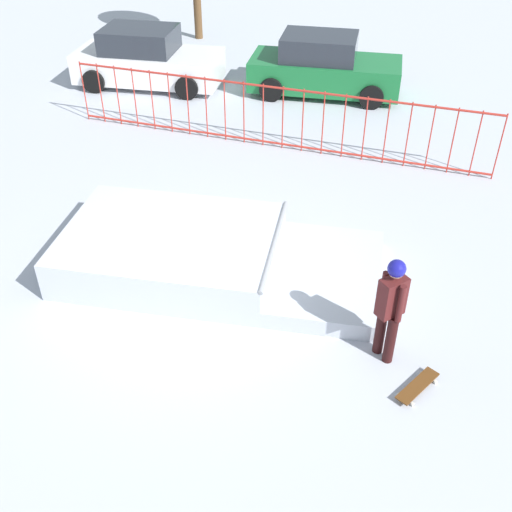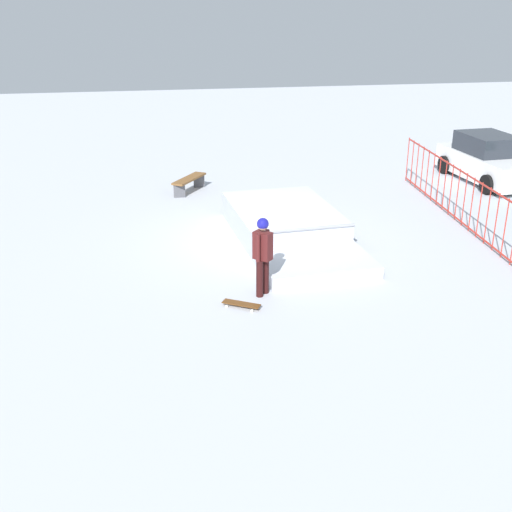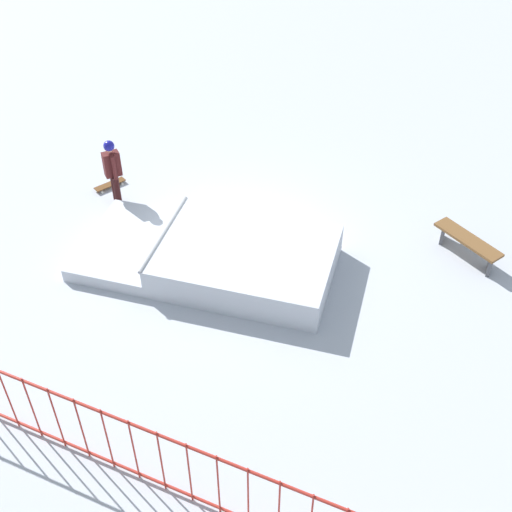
{
  "view_description": "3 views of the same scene",
  "coord_description": "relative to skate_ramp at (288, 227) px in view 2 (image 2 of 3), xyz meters",
  "views": [
    {
      "loc": [
        2.93,
        -7.21,
        6.45
      ],
      "look_at": [
        1.04,
        0.11,
        0.9
      ],
      "focal_mm": 42.7,
      "sensor_mm": 36.0,
      "label": 1
    },
    {
      "loc": [
        15.23,
        -2.98,
        5.9
      ],
      "look_at": [
        3.38,
        -0.81,
        1.0
      ],
      "focal_mm": 44.68,
      "sensor_mm": 36.0,
      "label": 2
    },
    {
      "loc": [
        -4.38,
        10.44,
        9.59
      ],
      "look_at": [
        -0.86,
        0.71,
        0.6
      ],
      "focal_mm": 47.07,
      "sensor_mm": 36.0,
      "label": 3
    }
  ],
  "objects": [
    {
      "name": "ground_plane",
      "position": [
        0.14,
        -0.69,
        -0.32
      ],
      "size": [
        60.0,
        60.0,
        0.0
      ],
      "primitive_type": "plane",
      "color": "#B2B7C1"
    },
    {
      "name": "skate_ramp",
      "position": [
        0.0,
        0.0,
        0.0
      ],
      "size": [
        5.57,
        2.96,
        0.74
      ],
      "rotation": [
        0.0,
        0.0,
        0.07
      ],
      "color": "silver",
      "rests_on": "ground"
    },
    {
      "name": "skater",
      "position": [
        3.28,
        -1.31,
        0.69
      ],
      "size": [
        0.42,
        0.42,
        1.73
      ],
      "rotation": [
        0.0,
        0.0,
        0.79
      ],
      "color": "black",
      "rests_on": "ground"
    },
    {
      "name": "skateboard",
      "position": [
        3.8,
        -1.86,
        -0.24
      ],
      "size": [
        0.58,
        0.79,
        0.09
      ],
      "rotation": [
        0.0,
        0.0,
        1.03
      ],
      "color": "#593314",
      "rests_on": "ground"
    },
    {
      "name": "perimeter_fence",
      "position": [
        0.14,
        4.97,
        0.45
      ],
      "size": [
        9.94,
        0.75,
        1.5
      ],
      "rotation": [
        0.0,
        0.0,
        -0.07
      ],
      "color": "#B22D23",
      "rests_on": "ground"
    },
    {
      "name": "park_bench",
      "position": [
        -4.75,
        -2.2,
        0.04
      ],
      "size": [
        1.55,
        1.23,
        0.48
      ],
      "rotation": [
        0.0,
        0.0,
        2.55
      ],
      "color": "brown",
      "rests_on": "ground"
    },
    {
      "name": "parked_car_white",
      "position": [
        -4.26,
        8.0,
        0.41
      ],
      "size": [
        4.21,
        2.14,
        1.6
      ],
      "rotation": [
        0.0,
        0.0,
        0.07
      ],
      "color": "white",
      "rests_on": "ground"
    }
  ]
}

